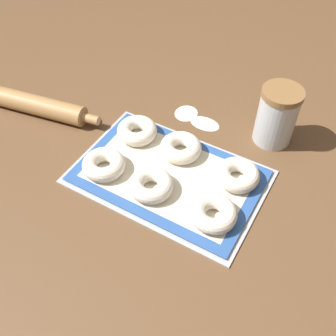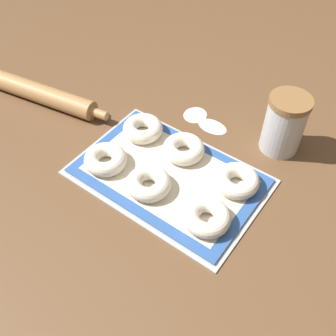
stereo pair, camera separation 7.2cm
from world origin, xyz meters
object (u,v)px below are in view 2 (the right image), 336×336
at_px(bagel_front_center, 149,183).
at_px(bagel_back_right, 237,181).
at_px(bagel_back_left, 143,129).
at_px(bagel_front_left, 105,159).
at_px(rolling_pin, 43,94).
at_px(bagel_back_center, 184,149).
at_px(bagel_front_right, 207,217).
at_px(baking_tray, 168,175).
at_px(flour_canister, 284,124).

relative_size(bagel_front_center, bagel_back_right, 1.00).
distance_m(bagel_back_left, bagel_back_right, 0.31).
height_order(bagel_front_left, bagel_front_center, same).
xyz_separation_m(bagel_front_center, rolling_pin, (-0.48, 0.09, -0.00)).
bearing_deg(rolling_pin, bagel_back_center, 7.37).
distance_m(bagel_front_center, bagel_front_right, 0.17).
bearing_deg(rolling_pin, bagel_front_right, -7.62).
bearing_deg(rolling_pin, bagel_back_right, 4.34).
relative_size(bagel_back_center, bagel_back_right, 1.00).
distance_m(bagel_front_left, bagel_front_center, 0.14).
distance_m(baking_tray, bagel_front_left, 0.17).
xyz_separation_m(bagel_back_center, bagel_back_right, (0.17, -0.01, 0.00)).
bearing_deg(flour_canister, rolling_pin, -159.54).
distance_m(bagel_back_right, rolling_pin, 0.65).
height_order(flour_canister, rolling_pin, flour_canister).
relative_size(bagel_back_center, rolling_pin, 0.24).
bearing_deg(rolling_pin, baking_tray, -2.07).
xyz_separation_m(bagel_front_right, bagel_back_right, (0.00, 0.14, 0.00)).
relative_size(baking_tray, bagel_front_left, 4.31).
relative_size(bagel_front_center, bagel_back_left, 1.00).
relative_size(bagel_back_left, rolling_pin, 0.24).
bearing_deg(bagel_back_right, bagel_back_left, 178.01).
bearing_deg(bagel_back_left, bagel_front_left, -91.74).
relative_size(bagel_front_left, bagel_back_right, 1.00).
height_order(baking_tray, bagel_back_left, bagel_back_left).
bearing_deg(bagel_back_center, bagel_back_left, -179.11).
bearing_deg(baking_tray, flour_canister, 55.65).
bearing_deg(baking_tray, bagel_front_left, -154.13).
bearing_deg(bagel_front_right, bagel_back_center, 138.43).
xyz_separation_m(bagel_back_left, flour_canister, (0.33, 0.19, 0.05)).
xyz_separation_m(bagel_back_left, bagel_back_center, (0.14, 0.00, 0.00)).
distance_m(bagel_front_right, bagel_back_center, 0.22).
height_order(bagel_front_left, bagel_front_right, same).
distance_m(baking_tray, rolling_pin, 0.49).
bearing_deg(baking_tray, bagel_back_center, 94.91).
relative_size(bagel_back_left, bagel_back_right, 1.00).
bearing_deg(bagel_back_right, bagel_front_right, -90.58).
xyz_separation_m(bagel_front_right, flour_canister, (0.02, 0.34, 0.05)).
bearing_deg(bagel_back_right, bagel_front_center, -141.46).
distance_m(bagel_front_center, flour_canister, 0.39).
relative_size(bagel_front_right, bagel_back_right, 1.00).
distance_m(bagel_back_center, rolling_pin, 0.48).
height_order(baking_tray, bagel_back_center, bagel_back_center).
relative_size(baking_tray, bagel_back_left, 4.31).
bearing_deg(baking_tray, bagel_back_left, 151.71).
relative_size(bagel_front_left, bagel_back_left, 1.00).
distance_m(bagel_back_left, flour_canister, 0.38).
relative_size(baking_tray, bagel_back_right, 4.31).
bearing_deg(bagel_back_left, flour_canister, 30.16).
bearing_deg(flour_canister, bagel_back_right, -95.86).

